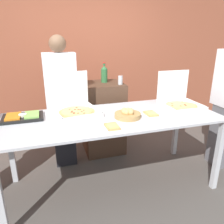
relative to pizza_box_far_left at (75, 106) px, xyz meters
The scene contains 13 objects.
ground_plane 1.06m from the pizza_box_far_left, 32.43° to the right, with size 16.00×16.00×0.00m, color #514C47.
brick_wall_behind 1.57m from the pizza_box_far_left, 75.80° to the left, with size 10.00×0.06×2.80m.
buffet_table 0.47m from the pizza_box_far_left, 32.43° to the right, with size 2.38×0.95×0.89m.
pizza_box_far_left is the anchor object (origin of this frame).
pizza_box_near_right 1.28m from the pizza_box_far_left, ahead, with size 0.44×0.45×0.43m.
paper_plate_front_right 0.62m from the pizza_box_far_left, 63.83° to the right, with size 0.21×0.21×0.03m.
paper_plate_front_left 0.87m from the pizza_box_far_left, 22.30° to the right, with size 0.22×0.22×0.03m.
veggie_tray 0.57m from the pizza_box_far_left, behind, with size 0.42×0.29×0.05m.
bread_basket 0.61m from the pizza_box_far_left, 31.81° to the right, with size 0.28×0.28×0.10m.
sideboard_podium 0.94m from the pizza_box_far_left, 52.74° to the left, with size 0.59×0.57×1.08m.
soda_bottle 0.93m from the pizza_box_far_left, 52.37° to the left, with size 0.10×0.10×0.29m.
soda_can_silver 0.89m from the pizza_box_far_left, 34.19° to the left, with size 0.07×0.07×0.12m.
person_guest_cap 0.45m from the pizza_box_far_left, 104.19° to the left, with size 0.40×0.22×1.75m.
Camera 1 is at (-0.68, -2.16, 1.72)m, focal length 35.00 mm.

